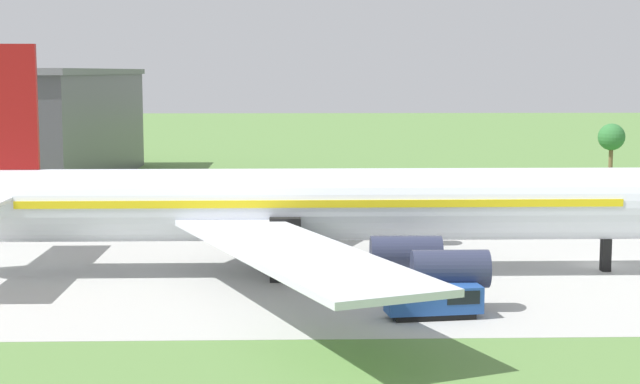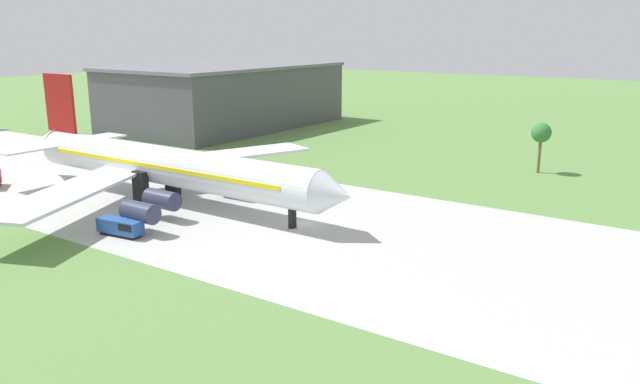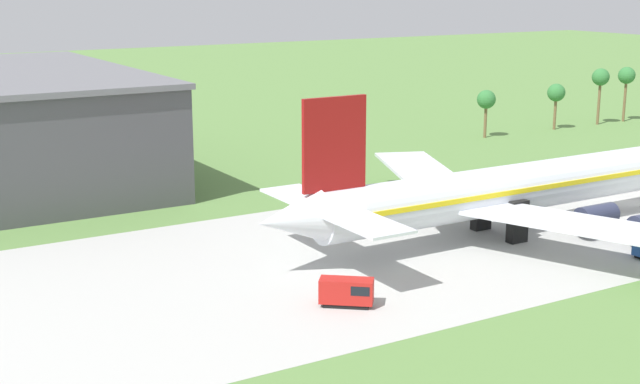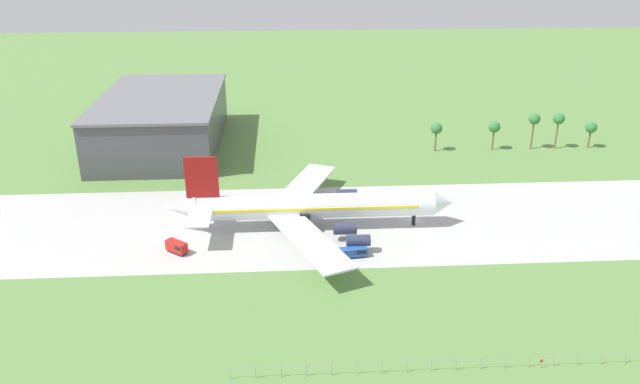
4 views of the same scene
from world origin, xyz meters
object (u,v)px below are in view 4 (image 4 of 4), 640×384
(baggage_tug, at_px, (177,247))
(no_stopping_sign, at_px, (541,363))
(terminal_building, at_px, (162,121))
(jet_airliner, at_px, (311,206))
(fuel_truck, at_px, (354,252))

(baggage_tug, xyz_separation_m, no_stopping_sign, (64.25, -42.50, -0.38))
(terminal_building, bearing_deg, baggage_tug, -78.47)
(jet_airliner, xyz_separation_m, fuel_truck, (8.57, -14.79, -4.33))
(jet_airliner, bearing_deg, fuel_truck, -59.91)
(jet_airliner, height_order, terminal_building, jet_airliner)
(jet_airliner, bearing_deg, no_stopping_sign, -56.87)
(jet_airliner, height_order, fuel_truck, jet_airliner)
(jet_airliner, distance_m, fuel_truck, 17.64)
(jet_airliner, distance_m, no_stopping_sign, 63.55)
(fuel_truck, height_order, no_stopping_sign, fuel_truck)
(baggage_tug, relative_size, no_stopping_sign, 3.09)
(baggage_tug, distance_m, fuel_truck, 38.41)
(jet_airliner, relative_size, no_stopping_sign, 39.96)
(fuel_truck, bearing_deg, jet_airliner, 120.09)
(baggage_tug, relative_size, terminal_building, 0.08)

